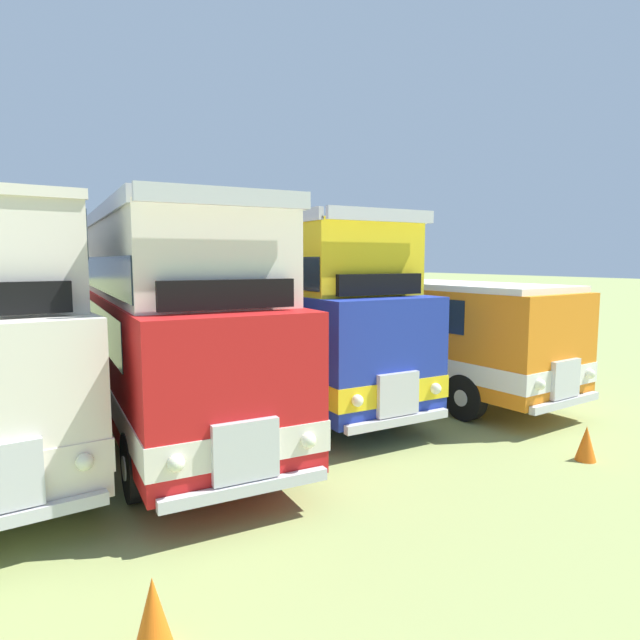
# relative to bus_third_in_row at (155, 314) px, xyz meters

# --- Properties ---
(ground_plane) EXTENTS (200.00, 200.00, 0.00)m
(ground_plane) POSITION_rel_bus_third_in_row_xyz_m (-0.01, 0.25, -2.36)
(ground_plane) COLOR #8C9956
(bus_third_in_row) EXTENTS (3.18, 11.65, 4.52)m
(bus_third_in_row) POSITION_rel_bus_third_in_row_xyz_m (0.00, 0.00, 0.00)
(bus_third_in_row) COLOR red
(bus_third_in_row) RESTS_ON ground
(bus_fourth_in_row) EXTENTS (2.81, 10.38, 4.52)m
(bus_fourth_in_row) POSITION_rel_bus_third_in_row_xyz_m (3.39, 0.70, -0.01)
(bus_fourth_in_row) COLOR #1E339E
(bus_fourth_in_row) RESTS_ON ground
(bus_fifth_in_row) EXTENTS (3.09, 10.81, 2.99)m
(bus_fifth_in_row) POSITION_rel_bus_third_in_row_xyz_m (6.78, 0.03, -0.61)
(bus_fifth_in_row) COLOR orange
(bus_fifth_in_row) RESTS_ON ground
(cone_mid_row) EXTENTS (0.36, 0.36, 0.69)m
(cone_mid_row) POSITION_rel_bus_third_in_row_xyz_m (-1.92, -7.37, -2.02)
(cone_mid_row) COLOR orange
(cone_mid_row) RESTS_ON ground
(cone_far_end) EXTENTS (0.36, 0.36, 0.63)m
(cone_far_end) POSITION_rel_bus_third_in_row_xyz_m (5.87, -6.60, -2.05)
(cone_far_end) COLOR orange
(cone_far_end) RESTS_ON ground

